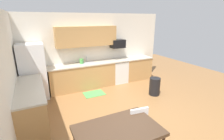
{
  "coord_description": "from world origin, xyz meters",
  "views": [
    {
      "loc": [
        -2.11,
        -3.3,
        2.5
      ],
      "look_at": [
        0.0,
        1.0,
        1.0
      ],
      "focal_mm": 26.34,
      "sensor_mm": 36.0,
      "label": 1
    }
  ],
  "objects": [
    {
      "name": "microwave",
      "position": [
        0.93,
        2.4,
        1.56
      ],
      "size": [
        0.54,
        0.36,
        0.32
      ],
      "primitive_type": "cube",
      "color": "black"
    },
    {
      "name": "floor_mat",
      "position": [
        -0.38,
        1.65,
        0.01
      ],
      "size": [
        0.7,
        0.5,
        0.01
      ],
      "primitive_type": "cube",
      "color": "#4CA54C",
      "rests_on": "ground"
    },
    {
      "name": "wall_left",
      "position": [
        -2.65,
        0.0,
        1.35
      ],
      "size": [
        0.1,
        5.8,
        2.7
      ],
      "primitive_type": "cube",
      "color": "silver",
      "rests_on": "ground"
    },
    {
      "name": "dining_table",
      "position": [
        -1.01,
        -1.29,
        0.7
      ],
      "size": [
        1.4,
        0.9,
        0.76
      ],
      "color": "#422D1E",
      "rests_on": "ground"
    },
    {
      "name": "kettle",
      "position": [
        -0.57,
        2.35,
        1.02
      ],
      "size": [
        0.14,
        0.14,
        0.2
      ],
      "primitive_type": "cylinder",
      "color": "#4CA54C",
      "rests_on": "countertop_back"
    },
    {
      "name": "refrigerator",
      "position": [
        -2.18,
        2.22,
        0.89
      ],
      "size": [
        0.76,
        0.7,
        1.79
      ],
      "primitive_type": "cube",
      "color": "white",
      "rests_on": "ground"
    },
    {
      "name": "countertop_left",
      "position": [
        -2.3,
        0.8,
        0.92
      ],
      "size": [
        0.64,
        2.0,
        0.04
      ],
      "primitive_type": "cube",
      "color": "beige",
      "rests_on": "cabinet_run_left"
    },
    {
      "name": "sink_basin",
      "position": [
        -0.34,
        2.3,
        0.88
      ],
      "size": [
        0.48,
        0.4,
        0.14
      ],
      "primitive_type": "cube",
      "color": "#A5A8AD",
      "rests_on": "countertop_back"
    },
    {
      "name": "trash_bin",
      "position": [
        1.46,
        0.69,
        0.3
      ],
      "size": [
        0.36,
        0.36,
        0.6
      ],
      "primitive_type": "cylinder",
      "color": "black",
      "rests_on": "ground"
    },
    {
      "name": "upper_cabinets_back",
      "position": [
        -0.3,
        2.43,
        1.9
      ],
      "size": [
        2.2,
        0.34,
        0.7
      ],
      "primitive_type": "cube",
      "color": "tan"
    },
    {
      "name": "countertop_back",
      "position": [
        0.0,
        2.3,
        0.92
      ],
      "size": [
        4.8,
        0.64,
        0.04
      ],
      "primitive_type": "cube",
      "color": "beige",
      "rests_on": "cabinet_run_back"
    },
    {
      "name": "oven_range",
      "position": [
        0.93,
        2.3,
        0.46
      ],
      "size": [
        0.6,
        0.6,
        0.91
      ],
      "color": "white",
      "rests_on": "ground"
    },
    {
      "name": "cabinet_run_back",
      "position": [
        -0.56,
        2.3,
        0.45
      ],
      "size": [
        2.38,
        0.6,
        0.9
      ],
      "primitive_type": "cube",
      "color": "tan",
      "rests_on": "ground"
    },
    {
      "name": "cabinet_run_left",
      "position": [
        -2.3,
        0.8,
        0.45
      ],
      "size": [
        0.6,
        2.0,
        0.9
      ],
      "primitive_type": "cube",
      "color": "tan",
      "rests_on": "ground"
    },
    {
      "name": "wall_back",
      "position": [
        0.0,
        2.65,
        1.35
      ],
      "size": [
        5.8,
        0.1,
        2.7
      ],
      "primitive_type": "cube",
      "color": "silver",
      "rests_on": "ground"
    },
    {
      "name": "ground_plane",
      "position": [
        0.0,
        0.0,
        0.0
      ],
      "size": [
        12.0,
        12.0,
        0.0
      ],
      "primitive_type": "plane",
      "color": "olive"
    },
    {
      "name": "cabinet_run_back_right",
      "position": [
        1.82,
        2.3,
        0.45
      ],
      "size": [
        1.17,
        0.6,
        0.9
      ],
      "primitive_type": "cube",
      "color": "tan",
      "rests_on": "ground"
    },
    {
      "name": "sink_faucet",
      "position": [
        -0.34,
        2.48,
        1.04
      ],
      "size": [
        0.02,
        0.02,
        0.24
      ],
      "primitive_type": "cylinder",
      "color": "#B2B5BA",
      "rests_on": "countertop_back"
    },
    {
      "name": "chair_near_table",
      "position": [
        -0.42,
        -1.14,
        0.5
      ],
      "size": [
        0.45,
        0.45,
        0.85
      ],
      "color": "white",
      "rests_on": "ground"
    }
  ]
}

